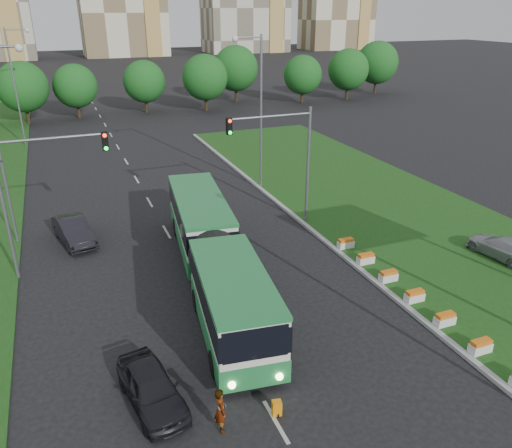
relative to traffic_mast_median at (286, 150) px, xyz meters
name	(u,v)px	position (x,y,z in m)	size (l,w,h in m)	color
ground	(282,317)	(-4.78, -10.00, -5.35)	(360.00, 360.00, 0.00)	black
grass_median	(401,218)	(8.22, -2.00, -5.27)	(14.00, 60.00, 0.15)	#164513
median_kerb	(315,233)	(1.27, -2.00, -5.26)	(0.30, 60.00, 0.18)	#979797
lane_markings	(145,194)	(-7.78, 10.00, -5.35)	(0.20, 100.00, 0.01)	#ABACA5
flower_planters	(415,296)	(1.92, -11.40, -4.90)	(1.10, 13.70, 0.60)	silver
traffic_mast_median	(286,150)	(0.00, 0.00, 0.00)	(5.76, 0.32, 8.00)	gray
traffic_mast_left	(33,183)	(-15.16, -1.00, 0.00)	(5.76, 0.32, 8.00)	gray
street_lamps	(167,152)	(-7.78, 0.00, 0.65)	(36.00, 60.00, 12.00)	gray
tree_line	(188,77)	(5.22, 45.00, -0.85)	(120.00, 8.00, 9.00)	#155119
articulated_bus	(211,253)	(-6.95, -5.60, -3.53)	(2.82, 18.08, 2.98)	silver
car_left_near	(152,387)	(-11.72, -13.39, -4.62)	(1.73, 4.30, 1.46)	black
car_left_far	(74,231)	(-13.55, 2.64, -4.57)	(1.66, 4.75, 1.56)	black
car_median	(503,248)	(9.85, -9.39, -4.56)	(1.80, 4.42, 1.28)	#9A9CA2
pedestrian	(220,410)	(-9.73, -15.59, -4.46)	(0.65, 0.43, 1.78)	gray
shopping_trolley	(277,408)	(-7.60, -15.68, -5.06)	(0.34, 0.36, 0.59)	orange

